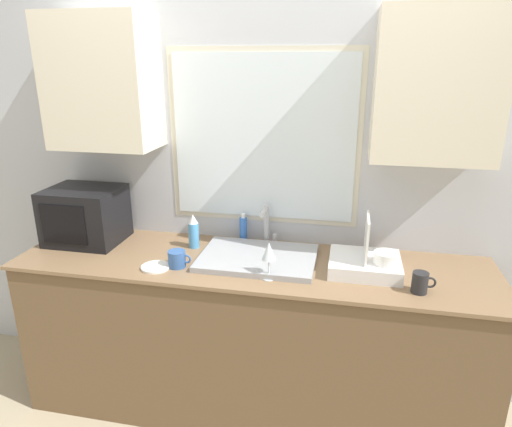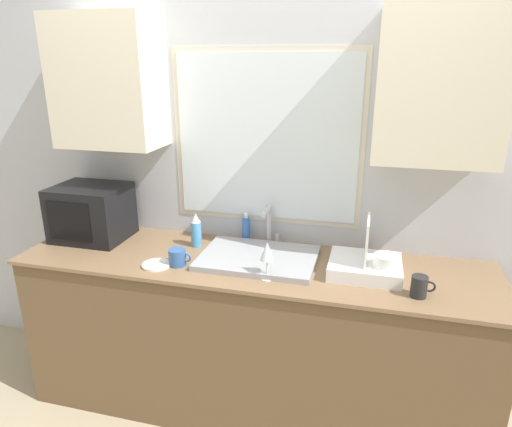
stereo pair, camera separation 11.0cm
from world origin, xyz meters
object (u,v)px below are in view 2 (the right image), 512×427
faucet (269,223)px  wine_glass (267,252)px  microwave (91,212)px  spray_bottle (196,231)px  dish_rack (367,265)px  soap_bottle (246,229)px  mug_near_sink (178,257)px

faucet → wine_glass: faucet is taller
faucet → wine_glass: bearing=-78.2°
microwave → spray_bottle: size_ratio=2.10×
dish_rack → soap_bottle: size_ratio=2.05×
wine_glass → soap_bottle: bearing=117.4°
mug_near_sink → wine_glass: bearing=-4.6°
mug_near_sink → microwave: bearing=160.4°
wine_glass → mug_near_sink: bearing=175.4°
mug_near_sink → wine_glass: wine_glass is taller
faucet → dish_rack: (0.56, -0.25, -0.08)m
microwave → mug_near_sink: microwave is taller
soap_bottle → wine_glass: size_ratio=0.89×
microwave → spray_bottle: bearing=3.1°
faucet → mug_near_sink: 0.56m
wine_glass → microwave: bearing=166.6°
spray_bottle → soap_bottle: size_ratio=1.14×
soap_bottle → wine_glass: wine_glass is taller
dish_rack → mug_near_sink: (-0.95, -0.14, -0.01)m
microwave → spray_bottle: (0.64, 0.03, -0.07)m
dish_rack → soap_bottle: dish_rack is taller
dish_rack → wine_glass: (-0.47, -0.18, 0.09)m
dish_rack → mug_near_sink: dish_rack is taller
spray_bottle → mug_near_sink: bearing=-89.9°
faucet → mug_near_sink: size_ratio=1.89×
soap_bottle → wine_glass: bearing=-62.6°
dish_rack → wine_glass: 0.51m
soap_bottle → mug_near_sink: (-0.25, -0.41, -0.03)m
dish_rack → soap_bottle: bearing=159.2°
microwave → wine_glass: 1.16m
microwave → mug_near_sink: size_ratio=3.35×
microwave → soap_bottle: bearing=11.2°
soap_bottle → mug_near_sink: soap_bottle is taller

